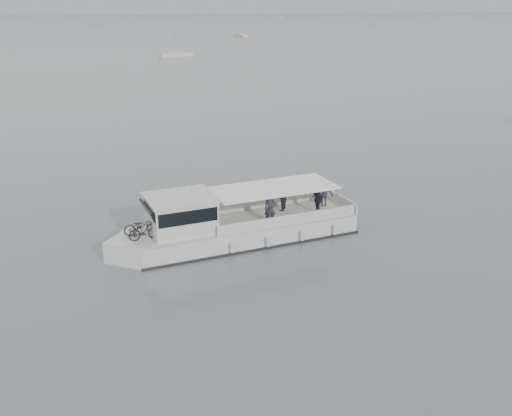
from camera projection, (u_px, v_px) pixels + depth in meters
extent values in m
plane|color=#535D62|center=(333.00, 215.00, 31.16)|extent=(1400.00, 1400.00, 0.00)
cube|color=silver|center=(246.00, 232.00, 27.84)|extent=(11.10, 4.28, 1.17)
cube|color=silver|center=(136.00, 250.00, 25.82)|extent=(2.91, 2.91, 1.17)
cube|color=beige|center=(246.00, 221.00, 27.64)|extent=(11.10, 4.28, 0.05)
cube|color=black|center=(246.00, 239.00, 27.96)|extent=(11.30, 4.41, 0.16)
cube|color=silver|center=(265.00, 202.00, 29.35)|extent=(7.16, 1.04, 0.54)
cube|color=silver|center=(289.00, 220.00, 26.96)|extent=(7.16, 1.04, 0.54)
cube|color=silver|center=(341.00, 201.00, 29.55)|extent=(0.47, 2.87, 0.54)
cube|color=silver|center=(181.00, 214.00, 26.15)|extent=(3.18, 2.79, 1.62)
cube|color=black|center=(151.00, 216.00, 25.58)|extent=(0.80, 2.30, 1.04)
cube|color=black|center=(181.00, 209.00, 26.06)|extent=(3.01, 2.80, 0.63)
cube|color=silver|center=(180.00, 197.00, 25.86)|extent=(3.38, 2.99, 0.09)
cube|color=white|center=(273.00, 188.00, 27.67)|extent=(6.43, 3.49, 0.07)
cylinder|color=silver|center=(227.00, 219.00, 25.76)|extent=(0.06, 0.06, 1.49)
cylinder|color=silver|center=(209.00, 202.00, 27.93)|extent=(0.06, 0.06, 1.49)
cylinder|color=silver|center=(337.00, 202.00, 27.92)|extent=(0.06, 0.06, 1.49)
cylinder|color=silver|center=(312.00, 188.00, 30.09)|extent=(0.06, 0.06, 1.49)
cylinder|color=silver|center=(162.00, 169.00, 25.95)|extent=(0.03, 0.03, 2.34)
cylinder|color=silver|center=(191.00, 179.00, 25.11)|extent=(0.03, 0.03, 1.98)
cylinder|color=silver|center=(232.00, 248.00, 25.95)|extent=(0.24, 0.24, 0.45)
cylinder|color=silver|center=(268.00, 241.00, 26.62)|extent=(0.24, 0.24, 0.45)
cylinder|color=silver|center=(302.00, 235.00, 27.30)|extent=(0.24, 0.24, 0.45)
cylinder|color=silver|center=(335.00, 230.00, 27.97)|extent=(0.24, 0.24, 0.45)
imported|color=black|center=(141.00, 226.00, 25.92)|extent=(1.60, 0.74, 0.81)
imported|color=black|center=(144.00, 231.00, 25.29)|extent=(1.47, 0.59, 0.86)
imported|color=#292D37|center=(270.00, 209.00, 27.02)|extent=(0.61, 0.45, 1.51)
imported|color=#292D37|center=(281.00, 196.00, 28.73)|extent=(0.89, 0.93, 1.51)
imported|color=#292D37|center=(317.00, 200.00, 28.26)|extent=(0.48, 0.93, 1.51)
imported|color=#292D37|center=(324.00, 192.00, 29.38)|extent=(1.06, 0.73, 1.51)
cube|color=silver|center=(241.00, 36.00, 188.94)|extent=(3.83, 6.91, 0.75)
cube|color=silver|center=(241.00, 35.00, 188.83)|extent=(2.40, 2.72, 0.45)
cylinder|color=silver|center=(241.00, 23.00, 187.60)|extent=(0.08, 0.08, 7.25)
cube|color=silver|center=(282.00, 18.00, 391.70)|extent=(3.48, 5.82, 0.75)
cube|color=silver|center=(282.00, 17.00, 391.59)|extent=(2.10, 2.34, 0.45)
cube|color=silver|center=(176.00, 55.00, 120.70)|extent=(7.12, 3.08, 0.75)
cube|color=silver|center=(176.00, 53.00, 120.59)|extent=(2.64, 2.23, 0.45)
cylinder|color=silver|center=(175.00, 35.00, 119.31)|extent=(0.08, 0.08, 7.58)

